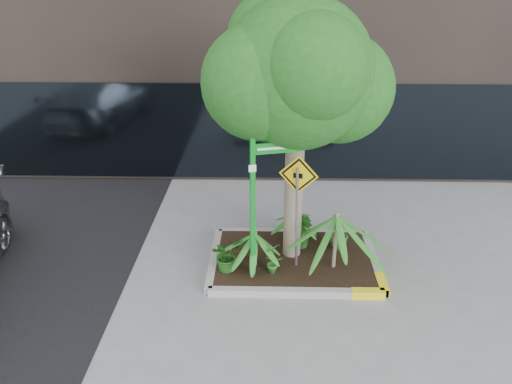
{
  "coord_description": "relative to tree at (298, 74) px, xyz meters",
  "views": [
    {
      "loc": [
        -0.35,
        -8.24,
        5.54
      ],
      "look_at": [
        -0.55,
        0.2,
        1.62
      ],
      "focal_mm": 35.0,
      "sensor_mm": 36.0,
      "label": 1
    }
  ],
  "objects": [
    {
      "name": "street_sign_post",
      "position": [
        -0.72,
        -0.69,
        -1.9
      ],
      "size": [
        1.01,
        0.88,
        3.02
      ],
      "rotation": [
        0.0,
        0.0,
        0.23
      ],
      "color": "#0B831F",
      "rests_on": "ground"
    },
    {
      "name": "palm_back",
      "position": [
        0.12,
        0.57,
        -3.04
      ],
      "size": [
        0.7,
        0.7,
        0.78
      ],
      "color": "gray",
      "rests_on": "ground"
    },
    {
      "name": "shrub_c",
      "position": [
        -0.39,
        -0.73,
        -3.29
      ],
      "size": [
        0.49,
        0.49,
        0.66
      ],
      "primitive_type": "imported",
      "rotation": [
        0.0,
        0.0,
        3.91
      ],
      "color": "#276A21",
      "rests_on": "planter"
    },
    {
      "name": "palm_left",
      "position": [
        -0.73,
        -0.48,
        -2.93
      ],
      "size": [
        0.84,
        0.84,
        0.93
      ],
      "color": "gray",
      "rests_on": "ground"
    },
    {
      "name": "shrub_b",
      "position": [
        0.98,
        0.21,
        -3.28
      ],
      "size": [
        0.42,
        0.42,
        0.68
      ],
      "primitive_type": "imported",
      "rotation": [
        0.0,
        0.0,
        1.69
      ],
      "color": "#2E651E",
      "rests_on": "planter"
    },
    {
      "name": "planter",
      "position": [
        0.07,
        -0.19,
        -3.67
      ],
      "size": [
        3.35,
        2.36,
        0.15
      ],
      "color": "#9E9E99",
      "rests_on": "ground"
    },
    {
      "name": "ground",
      "position": [
        -0.16,
        -0.47,
        -3.77
      ],
      "size": [
        80.0,
        80.0,
        0.0
      ],
      "primitive_type": "plane",
      "color": "gray",
      "rests_on": "ground"
    },
    {
      "name": "shrub_a",
      "position": [
        -1.27,
        -0.64,
        -3.3
      ],
      "size": [
        0.79,
        0.79,
        0.64
      ],
      "primitive_type": "imported",
      "rotation": [
        0.0,
        0.0,
        0.99
      ],
      "color": "#1E5317",
      "rests_on": "planter"
    },
    {
      "name": "tree",
      "position": [
        0.0,
        0.0,
        0.0
      ],
      "size": [
        3.44,
        3.05,
        5.16
      ],
      "color": "gray",
      "rests_on": "ground"
    },
    {
      "name": "cattle_sign",
      "position": [
        0.05,
        -0.57,
        -2.05
      ],
      "size": [
        0.69,
        0.26,
        2.32
      ],
      "rotation": [
        0.0,
        0.0,
        -0.28
      ],
      "color": "slate",
      "rests_on": "ground"
    },
    {
      "name": "palm_front",
      "position": [
        0.79,
        -0.5,
        -2.52
      ],
      "size": [
        1.33,
        1.33,
        1.47
      ],
      "color": "gray",
      "rests_on": "ground"
    },
    {
      "name": "shrub_d",
      "position": [
        0.23,
        0.21,
        -3.19
      ],
      "size": [
        0.64,
        0.64,
        0.85
      ],
      "primitive_type": "imported",
      "rotation": [
        0.0,
        0.0,
        5.24
      ],
      "color": "#22621C",
      "rests_on": "planter"
    }
  ]
}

